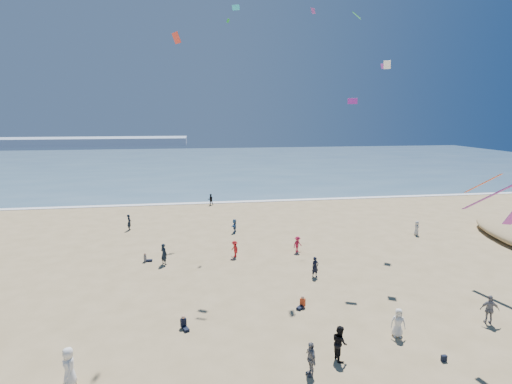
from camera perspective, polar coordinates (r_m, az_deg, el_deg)
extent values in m
cube|color=#476B84|center=(109.71, -7.96, 4.06)|extent=(220.00, 100.00, 0.06)
cube|color=white|center=(60.36, -7.22, -1.55)|extent=(220.00, 1.20, 0.08)
cube|color=#7A8EA8|center=(193.39, -26.53, 6.44)|extent=(110.00, 20.00, 3.20)
imported|color=black|center=(58.92, -6.52, -1.06)|extent=(0.91, 0.77, 1.65)
imported|color=black|center=(36.54, -13.02, -8.63)|extent=(0.82, 0.82, 1.92)
imported|color=red|center=(37.49, -3.06, -8.13)|extent=(0.95, 1.16, 1.57)
imported|color=black|center=(23.44, 11.86, -20.30)|extent=(0.81, 1.00, 1.93)
imported|color=black|center=(48.17, -17.65, -4.14)|extent=(0.46, 0.68, 1.83)
imported|color=gray|center=(22.06, 7.82, -22.52)|extent=(0.55, 1.11, 1.82)
imported|color=#B61A3B|center=(38.96, 5.95, -7.44)|extent=(1.16, 1.00, 1.56)
imported|color=white|center=(26.38, 19.63, -17.17)|extent=(0.99, 0.80, 1.76)
imported|color=black|center=(33.38, 8.45, -10.57)|extent=(0.72, 0.57, 1.71)
imported|color=#38649A|center=(45.12, -3.09, -4.83)|extent=(0.87, 1.50, 1.54)
imported|color=gray|center=(30.13, 30.40, -14.29)|extent=(1.21, 0.83, 1.90)
imported|color=silver|center=(47.45, 21.96, -4.81)|extent=(0.68, 0.88, 1.59)
imported|color=white|center=(23.15, -25.15, -21.60)|extent=(0.89, 1.10, 1.94)
cube|color=black|center=(25.36, 25.26, -20.68)|extent=(0.28, 0.18, 0.34)
cube|color=purple|center=(45.17, 17.79, 16.75)|extent=(0.78, 0.77, 0.48)
cube|color=#27C3DD|center=(37.62, -2.89, 24.83)|extent=(0.67, 0.49, 0.41)
cube|color=white|center=(37.81, 18.22, 16.88)|extent=(0.68, 0.59, 0.67)
cube|color=#35AE5B|center=(26.13, 14.19, 23.26)|extent=(0.65, 0.65, 0.42)
cube|color=green|center=(46.00, -4.02, 23.22)|extent=(0.40, 0.50, 0.37)
cube|color=red|center=(24.67, -11.30, 20.78)|extent=(0.55, 0.78, 0.58)
cube|color=#7A1B97|center=(34.40, 13.63, 12.51)|extent=(0.79, 0.44, 0.47)
cube|color=pink|center=(48.99, 8.16, 24.25)|extent=(0.54, 0.42, 0.68)
cube|color=#812493|center=(24.53, 30.74, -0.34)|extent=(0.35, 3.14, 2.21)
cube|color=#FF531A|center=(35.79, 29.66, 1.07)|extent=(0.35, 2.64, 1.87)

